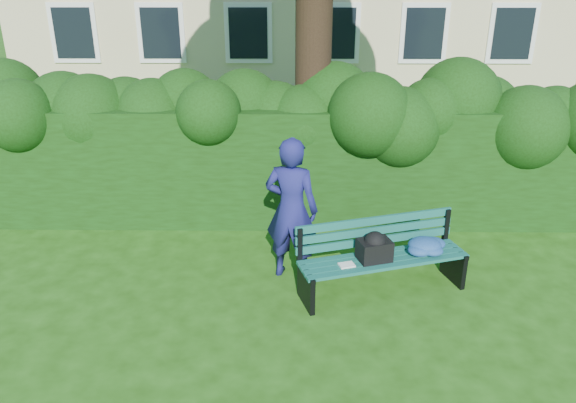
{
  "coord_description": "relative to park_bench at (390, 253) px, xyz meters",
  "views": [
    {
      "loc": [
        0.08,
        -5.94,
        3.71
      ],
      "look_at": [
        0.0,
        0.6,
        0.95
      ],
      "focal_mm": 35.0,
      "sensor_mm": 36.0,
      "label": 1
    }
  ],
  "objects": [
    {
      "name": "man_reading",
      "position": [
        -1.2,
        0.32,
        0.42
      ],
      "size": [
        0.77,
        0.62,
        1.85
      ],
      "primitive_type": "imported",
      "rotation": [
        0.0,
        0.0,
        2.86
      ],
      "color": "navy",
      "rests_on": "ground"
    },
    {
      "name": "park_bench",
      "position": [
        0.0,
        0.0,
        0.0
      ],
      "size": [
        2.12,
        1.14,
        0.89
      ],
      "rotation": [
        0.0,
        0.0,
        0.3
      ],
      "color": "#0D453B",
      "rests_on": "ground"
    },
    {
      "name": "ground",
      "position": [
        -1.24,
        -0.08,
        -0.5
      ],
      "size": [
        80.0,
        80.0,
        0.0
      ],
      "primitive_type": "plane",
      "color": "#1F490D",
      "rests_on": "ground"
    },
    {
      "name": "hedge",
      "position": [
        -1.24,
        2.12,
        0.4
      ],
      "size": [
        10.0,
        1.0,
        1.8
      ],
      "color": "black",
      "rests_on": "ground"
    }
  ]
}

